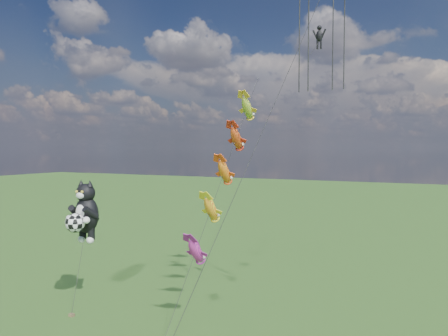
% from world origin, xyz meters
% --- Properties ---
extents(cat_kite_rig, '(2.52, 4.12, 10.12)m').
position_xyz_m(cat_kite_rig, '(2.72, 8.27, 7.50)').
color(cat_kite_rig, brown).
rests_on(cat_kite_rig, ground).
extents(fish_windsock_rig, '(0.92, 15.97, 19.19)m').
position_xyz_m(fish_windsock_rig, '(13.30, 12.40, 10.76)').
color(fish_windsock_rig, brown).
rests_on(fish_windsock_rig, ground).
extents(parafoil_rig, '(6.44, 16.77, 26.21)m').
position_xyz_m(parafoil_rig, '(20.94, 10.70, 20.47)').
color(parafoil_rig, brown).
rests_on(parafoil_rig, ground).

